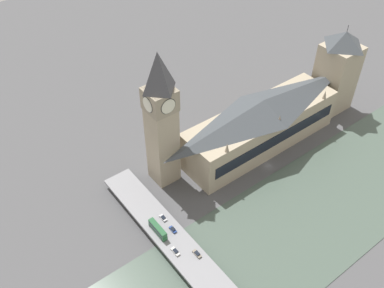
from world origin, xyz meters
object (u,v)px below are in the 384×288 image
Objects in this scene: parliament_hall at (261,123)px; car_northbound_tail at (175,251)px; clock_tower at (161,118)px; car_northbound_lead at (163,218)px; road_bridge at (209,282)px; victoria_tower at (337,71)px; car_southbound_lead at (197,254)px; car_northbound_mid at (173,229)px; double_decker_bus_mid at (158,229)px.

car_northbound_tail is at bearing 111.59° from parliament_hall.
clock_tower is (11.68, 57.33, 23.96)m from parliament_hall.
clock_tower is at bearing -35.53° from car_northbound_lead.
car_northbound_lead is (37.87, -3.06, 1.54)m from road_bridge.
victoria_tower reaches higher than parliament_hall.
victoria_tower is at bearing -73.99° from car_southbound_lead.
parliament_hall is 19.88× the size of car_northbound_tail.
car_northbound_mid is (-8.20, 0.28, 0.06)m from car_northbound_lead.
car_northbound_tail is (-13.18, -0.19, -1.91)m from double_decker_bus_mid.
car_southbound_lead is (-16.79, -0.85, -0.03)m from car_northbound_mid.
car_northbound_mid is at bearing -116.17° from double_decker_bus_mid.
car_northbound_mid reaches higher than car_southbound_lead.
car_southbound_lead is (-6.61, -6.77, -0.03)m from car_northbound_tail.
victoria_tower is 12.89× the size of car_northbound_lead.
clock_tower is 15.92× the size of car_southbound_lead.
parliament_hall is at bearing -101.51° from clock_tower.
road_bridge is (-51.95, 139.79, -21.91)m from victoria_tower.
road_bridge is at bearing 123.39° from parliament_hall.
road_bridge is 12.95× the size of double_decker_bus_mid.
parliament_hall is 1.71× the size of victoria_tower.
parliament_hall is 63.22m from clock_tower.
road_bridge is at bearing -170.84° from car_northbound_tail.
clock_tower is 60.97m from car_northbound_tail.
double_decker_bus_mid is 8.46m from car_northbound_lead.
clock_tower is 76.04m from road_bridge.
victoria_tower is at bearing -95.61° from clock_tower.
clock_tower is 15.70× the size of car_northbound_tail.
car_southbound_lead is at bearing 160.67° from clock_tower.
victoria_tower is 13.35× the size of car_northbound_mid.
double_decker_bus_mid reaches higher than car_northbound_lead.
car_northbound_lead is at bearing 1.31° from car_southbound_lead.
parliament_hall is 61.87m from victoria_tower.
car_northbound_tail reaches higher than car_southbound_lead.
victoria_tower is at bearing -69.61° from road_bridge.
car_northbound_lead is 19.39m from car_northbound_tail.
car_northbound_lead is at bearing -18.65° from car_northbound_tail.
double_decker_bus_mid is 21.07m from car_southbound_lead.
victoria_tower is 140.29m from car_northbound_mid.
car_northbound_mid is at bearing 178.05° from car_northbound_lead.
victoria_tower reaches higher than car_southbound_lead.
clock_tower reaches higher than car_northbound_mid.
car_southbound_lead is (-24.99, -0.57, 0.02)m from car_northbound_lead.
road_bridge is at bearing 110.39° from victoria_tower.
double_decker_bus_mid is 13.32m from car_northbound_tail.
double_decker_bus_mid is 2.51× the size of car_southbound_lead.
parliament_hall is 88.65m from car_northbound_tail.
car_northbound_mid is (29.67, -2.78, 1.59)m from road_bridge.
victoria_tower is 0.36× the size of road_bridge.
road_bridge is 32.56× the size of car_southbound_lead.
double_decker_bus_mid is (32.68, 3.33, 3.50)m from road_bridge.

